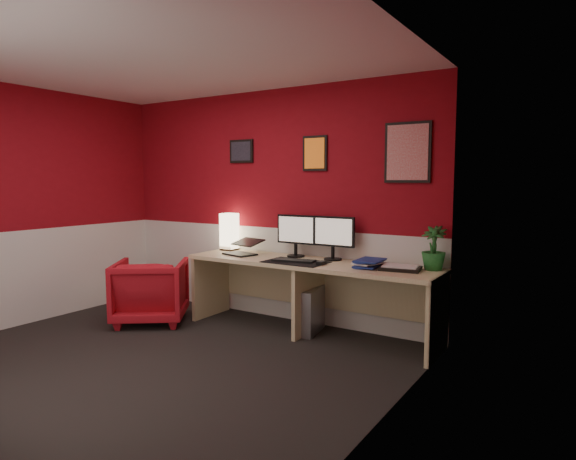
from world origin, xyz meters
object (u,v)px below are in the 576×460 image
object	(u,v)px
shoji_lamp	(229,233)
monitor_left	(296,229)
monitor_right	(333,231)
zen_tray	(400,268)
desk	(309,298)
armchair	(151,291)
pc_tower	(309,310)
laptop	(240,245)
potted_plant	(434,248)

from	to	relation	value
shoji_lamp	monitor_left	world-z (taller)	monitor_left
shoji_lamp	monitor_right	world-z (taller)	monitor_right
zen_tray	desk	bearing A→B (deg)	-179.02
armchair	pc_tower	bearing A→B (deg)	163.79
desk	armchair	xyz separation A→B (m)	(-1.64, -0.55, -0.03)
desk	monitor_left	xyz separation A→B (m)	(-0.26, 0.18, 0.66)
monitor_right	armchair	distance (m)	2.07
laptop	pc_tower	xyz separation A→B (m)	(0.81, 0.07, -0.61)
armchair	monitor_left	bearing A→B (deg)	171.43
desk	monitor_right	xyz separation A→B (m)	(0.16, 0.20, 0.66)
monitor_right	pc_tower	bearing A→B (deg)	-140.30
laptop	monitor_right	world-z (taller)	monitor_right
laptop	armchair	world-z (taller)	laptop
desk	pc_tower	bearing A→B (deg)	120.63
laptop	armchair	distance (m)	1.09
monitor_right	pc_tower	distance (m)	0.83
zen_tray	monitor_left	bearing A→B (deg)	172.27
desk	monitor_right	distance (m)	0.70
monitor_right	zen_tray	distance (m)	0.83
monitor_left	potted_plant	world-z (taller)	monitor_left
monitor_right	armchair	size ratio (longest dim) A/B	0.78
monitor_left	monitor_right	distance (m)	0.42
desk	armchair	world-z (taller)	desk
desk	shoji_lamp	world-z (taller)	shoji_lamp
pc_tower	zen_tray	bearing A→B (deg)	-12.03
laptop	monitor_right	bearing A→B (deg)	26.37
pc_tower	armchair	world-z (taller)	armchair
shoji_lamp	potted_plant	world-z (taller)	shoji_lamp
potted_plant	pc_tower	xyz separation A→B (m)	(-1.19, -0.14, -0.70)
shoji_lamp	potted_plant	bearing A→B (deg)	-0.22
potted_plant	shoji_lamp	bearing A→B (deg)	179.78
potted_plant	armchair	world-z (taller)	potted_plant
desk	monitor_left	distance (m)	0.73
shoji_lamp	monitor_right	size ratio (longest dim) A/B	0.69
potted_plant	armchair	bearing A→B (deg)	-165.41
shoji_lamp	armchair	bearing A→B (deg)	-123.42
laptop	monitor_left	bearing A→B (deg)	33.55
armchair	monitor_right	bearing A→B (deg)	166.19
desk	shoji_lamp	bearing A→B (deg)	170.50
desk	potted_plant	bearing A→B (deg)	8.98
monitor_left	shoji_lamp	bearing A→B (deg)	178.92
zen_tray	shoji_lamp	bearing A→B (deg)	175.12
shoji_lamp	pc_tower	world-z (taller)	shoji_lamp
zen_tray	pc_tower	bearing A→B (deg)	178.46
laptop	monitor_left	world-z (taller)	monitor_left
monitor_left	potted_plant	bearing A→B (deg)	0.32
potted_plant	monitor_left	bearing A→B (deg)	-179.68
potted_plant	monitor_right	bearing A→B (deg)	179.33
armchair	zen_tray	bearing A→B (deg)	156.19
pc_tower	laptop	bearing A→B (deg)	174.82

